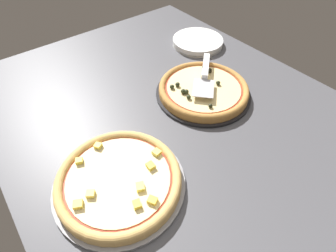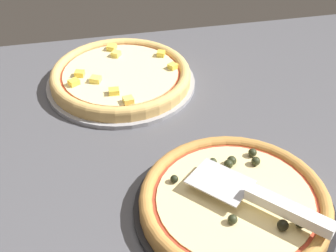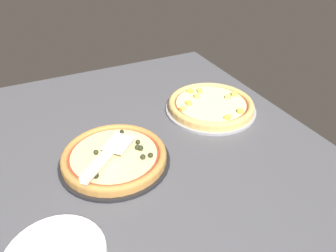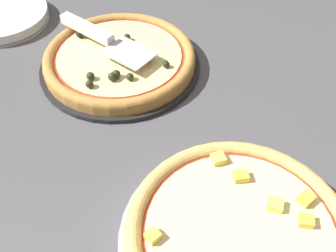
# 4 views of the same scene
# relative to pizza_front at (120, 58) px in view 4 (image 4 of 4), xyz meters

# --- Properties ---
(ground_plane) EXTENTS (1.39, 1.08, 0.04)m
(ground_plane) POSITION_rel_pizza_front_xyz_m (0.00, 0.14, -0.04)
(ground_plane) COLOR #4C4C51
(pizza_pan_front) EXTENTS (0.34, 0.34, 0.01)m
(pizza_pan_front) POSITION_rel_pizza_front_xyz_m (-0.00, -0.00, -0.02)
(pizza_pan_front) COLOR black
(pizza_pan_front) RESTS_ON ground_plane
(pizza_front) EXTENTS (0.32, 0.32, 0.04)m
(pizza_front) POSITION_rel_pizza_front_xyz_m (0.00, 0.00, 0.00)
(pizza_front) COLOR #B77F3D
(pizza_front) RESTS_ON pizza_pan_front
(pizza_pan_back) EXTENTS (0.35, 0.35, 0.01)m
(pizza_pan_back) POSITION_rel_pizza_front_xyz_m (-0.13, 0.43, -0.02)
(pizza_pan_back) COLOR #939399
(pizza_pan_back) RESTS_ON ground_plane
(pizza_back) EXTENTS (0.33, 0.33, 0.04)m
(pizza_back) POSITION_rel_pizza_front_xyz_m (-0.13, 0.43, 0.00)
(pizza_back) COLOR #DBAD60
(pizza_back) RESTS_ON pizza_pan_back
(serving_spatula) EXTENTS (0.20, 0.21, 0.02)m
(serving_spatula) POSITION_rel_pizza_front_xyz_m (0.05, -0.05, 0.03)
(serving_spatula) COLOR #B7B7BC
(serving_spatula) RESTS_ON pizza_front
(plate_stack) EXTENTS (0.23, 0.23, 0.03)m
(plate_stack) POSITION_rel_pizza_front_xyz_m (0.27, -0.23, -0.01)
(plate_stack) COLOR white
(plate_stack) RESTS_ON ground_plane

